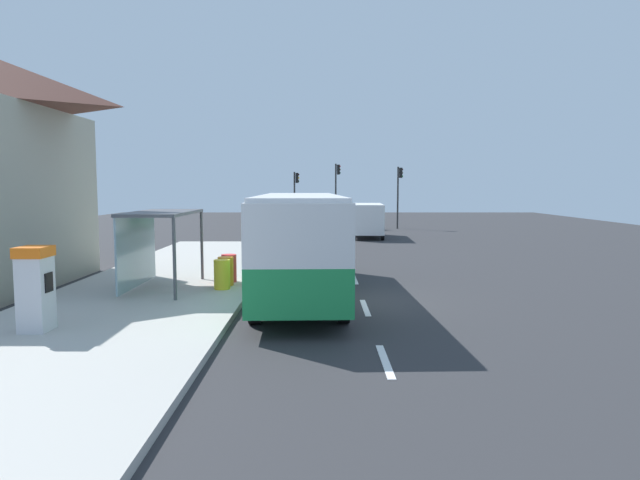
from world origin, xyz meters
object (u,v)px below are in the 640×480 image
Objects in this scene: sedan_far at (359,219)px; ticket_machine at (34,288)px; white_van at (366,218)px; traffic_light_near_side at (398,188)px; sedan_near at (354,215)px; recycling_bin_yellow at (221,274)px; bus_shelter at (151,230)px; bus at (298,238)px; traffic_light_far_side at (294,191)px; traffic_light_median at (336,185)px; recycling_bin_red at (228,268)px; recycling_bin_orange at (224,271)px.

sedan_far is 35.41m from ticket_machine.
white_van is 1.03× the size of traffic_light_near_side.
white_van is at bearing -90.39° from sedan_near.
bus_shelter reaches higher than recycling_bin_yellow.
ticket_machine is (-9.81, -34.02, 0.38)m from sedan_far.
ticket_machine is at bearing -110.75° from traffic_light_near_side.
sedan_far is at bearing -174.35° from traffic_light_near_side.
ticket_machine is 36.78m from traffic_light_near_side.
bus_shelter is (-8.71, -35.72, 1.31)m from sedan_near.
bus is 30.01m from traffic_light_far_side.
traffic_light_far_side is at bearing 174.68° from traffic_light_near_side.
bus is at bearing -93.92° from traffic_light_median.
recycling_bin_orange is at bearing -90.00° from recycling_bin_red.
white_van is at bearing -59.84° from traffic_light_far_side.
recycling_bin_yellow is at bearing -98.54° from traffic_light_median.
ticket_machine is (-9.71, -26.02, -0.17)m from white_van.
white_van is 9.18m from traffic_light_near_side.
bus reaches higher than recycling_bin_orange.
recycling_bin_red is 0.24× the size of bus_shelter.
sedan_far is at bearing 73.91° from ticket_machine.
bus is 4.71m from bus_shelter.
bus is at bearing -96.37° from sedan_near.
sedan_near reaches higher than recycling_bin_red.
traffic_light_near_side is at bearing 68.36° from white_van.
sedan_near is 36.79m from bus_shelter.
bus is 2.88m from recycling_bin_orange.
sedan_near is 35.02m from recycling_bin_red.
traffic_light_median is at bearing -110.12° from sedan_near.
ticket_machine is at bearing -102.41° from traffic_light_median.
bus_shelter is at bearing -149.36° from recycling_bin_red.
sedan_near is 4.69× the size of recycling_bin_yellow.
recycling_bin_yellow is (3.31, 5.33, -0.52)m from ticket_machine.
recycling_bin_yellow is at bearing -2.31° from bus_shelter.
traffic_light_median is (-1.91, -5.21, 2.79)m from sedan_near.
traffic_light_near_side reaches higher than traffic_light_far_side.
recycling_bin_yellow is at bearing -90.00° from recycling_bin_red.
recycling_bin_yellow is at bearing -92.12° from traffic_light_far_side.
sedan_near is 35.71m from recycling_bin_orange.
white_van is at bearing 71.65° from recycling_bin_red.
ticket_machine is 0.48× the size of bus_shelter.
recycling_bin_red is at bearing 30.64° from bus_shelter.
white_van reaches higher than recycling_bin_red.
ticket_machine is 36.87m from traffic_light_median.
white_van reaches higher than sedan_near.
sedan_near is 0.82× the size of traffic_light_median.
ticket_machine is at bearing -103.42° from sedan_near.
bus_shelter is (-2.21, -1.31, 1.44)m from recycling_bin_red.
sedan_near is 0.87× the size of traffic_light_near_side.
white_van reaches higher than ticket_machine.
sedan_far is 0.94× the size of traffic_light_far_side.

